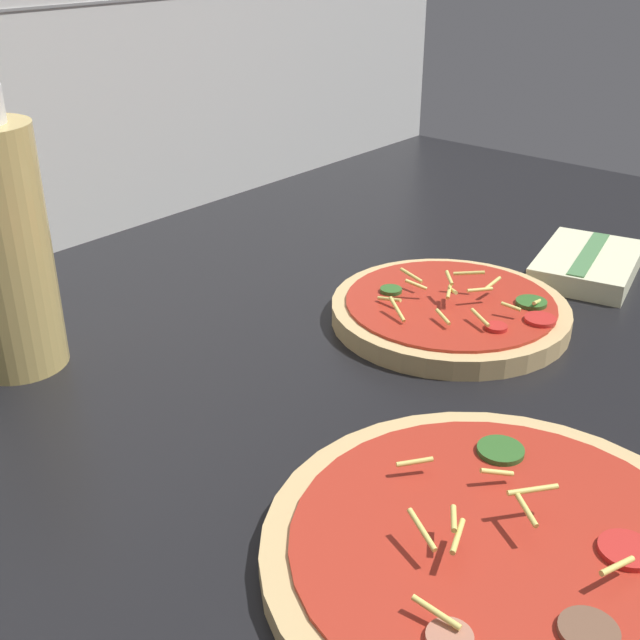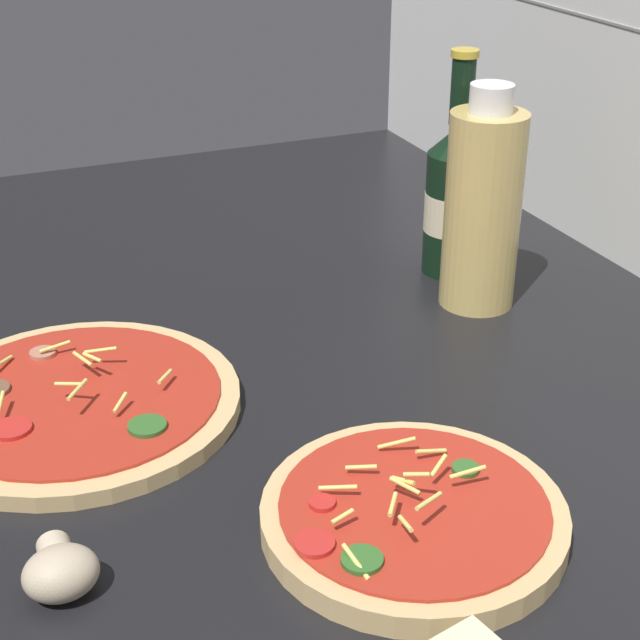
# 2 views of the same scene
# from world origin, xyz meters

# --- Properties ---
(counter_slab) EXTENTS (1.60, 0.90, 0.03)m
(counter_slab) POSITION_xyz_m (0.00, 0.00, 0.01)
(counter_slab) COLOR black
(counter_slab) RESTS_ON ground
(pizza_near) EXTENTS (0.30, 0.30, 0.04)m
(pizza_near) POSITION_xyz_m (-0.09, -0.22, 0.03)
(pizza_near) COLOR tan
(pizza_near) RESTS_ON counter_slab
(pizza_far) EXTENTS (0.24, 0.24, 0.05)m
(pizza_far) POSITION_xyz_m (0.17, -0.01, 0.04)
(pizza_far) COLOR tan
(pizza_far) RESTS_ON counter_slab
(oil_bottle) EXTENTS (0.08, 0.08, 0.25)m
(oil_bottle) POSITION_xyz_m (-0.15, 0.24, 0.14)
(oil_bottle) COLOR #D6B766
(oil_bottle) RESTS_ON counter_slab
(dish_towel) EXTENTS (0.17, 0.13, 0.03)m
(dish_towel) POSITION_xyz_m (0.38, -0.07, 0.04)
(dish_towel) COLOR beige
(dish_towel) RESTS_ON counter_slab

